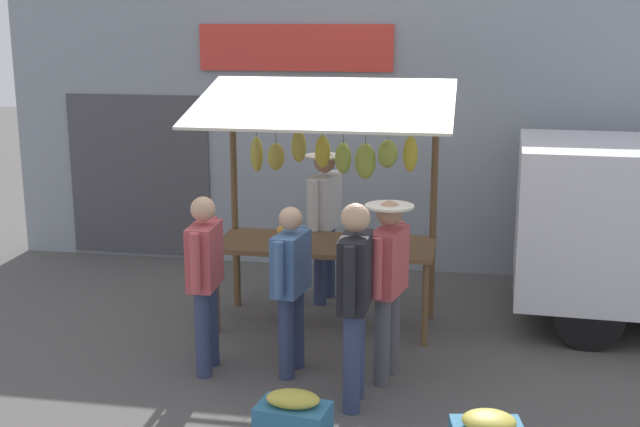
{
  "coord_description": "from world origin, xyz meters",
  "views": [
    {
      "loc": [
        -1.38,
        7.93,
        3.06
      ],
      "look_at": [
        0.0,
        0.3,
        1.25
      ],
      "focal_mm": 46.24,
      "sensor_mm": 36.0,
      "label": 1
    }
  ],
  "objects_px": {
    "shopper_in_striped_shirt": "(355,290)",
    "produce_crate_near": "(293,421)",
    "market_stall": "(329,175)",
    "vendor_with_sunhat": "(325,214)",
    "shopper_with_ponytail": "(388,276)",
    "shopper_in_grey_tee": "(205,272)",
    "shopper_with_shopping_bag": "(291,280)"
  },
  "relations": [
    {
      "from": "produce_crate_near",
      "to": "market_stall",
      "type": "bearing_deg",
      "value": -86.04
    },
    {
      "from": "shopper_in_grey_tee",
      "to": "vendor_with_sunhat",
      "type": "bearing_deg",
      "value": -21.45
    },
    {
      "from": "shopper_with_ponytail",
      "to": "market_stall",
      "type": "bearing_deg",
      "value": 43.17
    },
    {
      "from": "shopper_with_shopping_bag",
      "to": "shopper_in_striped_shirt",
      "type": "distance_m",
      "value": 0.83
    },
    {
      "from": "shopper_in_striped_shirt",
      "to": "shopper_in_grey_tee",
      "type": "bearing_deg",
      "value": 72.54
    },
    {
      "from": "vendor_with_sunhat",
      "to": "shopper_with_ponytail",
      "type": "height_order",
      "value": "vendor_with_sunhat"
    },
    {
      "from": "market_stall",
      "to": "produce_crate_near",
      "type": "distance_m",
      "value": 2.93
    },
    {
      "from": "shopper_with_shopping_bag",
      "to": "shopper_with_ponytail",
      "type": "bearing_deg",
      "value": -79.55
    },
    {
      "from": "vendor_with_sunhat",
      "to": "produce_crate_near",
      "type": "bearing_deg",
      "value": 17.36
    },
    {
      "from": "shopper_with_ponytail",
      "to": "vendor_with_sunhat",
      "type": "bearing_deg",
      "value": 37.65
    },
    {
      "from": "market_stall",
      "to": "shopper_in_grey_tee",
      "type": "distance_m",
      "value": 1.75
    },
    {
      "from": "shopper_with_ponytail",
      "to": "shopper_in_grey_tee",
      "type": "xyz_separation_m",
      "value": [
        1.6,
        0.11,
        -0.02
      ]
    },
    {
      "from": "vendor_with_sunhat",
      "to": "shopper_with_shopping_bag",
      "type": "height_order",
      "value": "vendor_with_sunhat"
    },
    {
      "from": "market_stall",
      "to": "produce_crate_near",
      "type": "bearing_deg",
      "value": 93.96
    },
    {
      "from": "shopper_with_shopping_bag",
      "to": "shopper_with_ponytail",
      "type": "distance_m",
      "value": 0.85
    },
    {
      "from": "market_stall",
      "to": "vendor_with_sunhat",
      "type": "bearing_deg",
      "value": -76.88
    },
    {
      "from": "market_stall",
      "to": "shopper_in_striped_shirt",
      "type": "bearing_deg",
      "value": 106.02
    },
    {
      "from": "shopper_in_striped_shirt",
      "to": "shopper_with_ponytail",
      "type": "bearing_deg",
      "value": -20.97
    },
    {
      "from": "shopper_with_ponytail",
      "to": "shopper_with_shopping_bag",
      "type": "bearing_deg",
      "value": 104.56
    },
    {
      "from": "shopper_in_grey_tee",
      "to": "produce_crate_near",
      "type": "xyz_separation_m",
      "value": [
        -1.04,
        1.21,
        -0.71
      ]
    },
    {
      "from": "vendor_with_sunhat",
      "to": "shopper_in_grey_tee",
      "type": "distance_m",
      "value": 2.19
    },
    {
      "from": "shopper_in_striped_shirt",
      "to": "produce_crate_near",
      "type": "bearing_deg",
      "value": 156.14
    },
    {
      "from": "market_stall",
      "to": "vendor_with_sunhat",
      "type": "distance_m",
      "value": 0.9
    },
    {
      "from": "shopper_with_shopping_bag",
      "to": "shopper_in_striped_shirt",
      "type": "height_order",
      "value": "shopper_in_striped_shirt"
    },
    {
      "from": "vendor_with_sunhat",
      "to": "shopper_in_grey_tee",
      "type": "relative_size",
      "value": 1.06
    },
    {
      "from": "shopper_with_shopping_bag",
      "to": "shopper_in_striped_shirt",
      "type": "xyz_separation_m",
      "value": [
        -0.63,
        0.53,
        0.12
      ]
    },
    {
      "from": "shopper_with_ponytail",
      "to": "produce_crate_near",
      "type": "bearing_deg",
      "value": 170.28
    },
    {
      "from": "produce_crate_near",
      "to": "shopper_in_grey_tee",
      "type": "bearing_deg",
      "value": -49.25
    },
    {
      "from": "shopper_with_shopping_bag",
      "to": "produce_crate_near",
      "type": "height_order",
      "value": "shopper_with_shopping_bag"
    },
    {
      "from": "shopper_with_ponytail",
      "to": "shopper_in_striped_shirt",
      "type": "distance_m",
      "value": 0.59
    },
    {
      "from": "shopper_in_grey_tee",
      "to": "produce_crate_near",
      "type": "distance_m",
      "value": 1.75
    },
    {
      "from": "market_stall",
      "to": "shopper_with_ponytail",
      "type": "relative_size",
      "value": 1.57
    }
  ]
}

